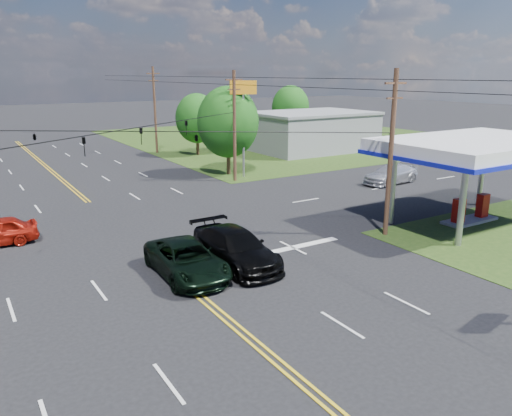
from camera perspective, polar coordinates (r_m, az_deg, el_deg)
ground at (r=31.34m, az=-15.10°, el=-2.51°), size 280.00×280.00×0.00m
grass_ne at (r=75.18m, az=3.63°, el=8.07°), size 46.00×48.00×0.03m
stop_bar at (r=26.33m, az=0.67°, el=-5.36°), size 10.00×0.50×0.02m
retail_ne at (r=62.40m, az=6.32°, el=8.59°), size 14.00×10.00×4.40m
gas_canopy at (r=33.83m, az=24.01°, el=6.18°), size 12.20×8.20×5.35m
pole_se at (r=29.36m, az=15.16°, el=6.19°), size 1.60×0.28×9.50m
pole_ne at (r=43.57m, az=-2.48°, el=9.46°), size 1.60×0.28×9.50m
pole_right_far at (r=60.77m, az=-11.48°, el=11.03°), size 1.60×0.28×10.00m
span_wire_signals at (r=30.12m, az=-15.89°, el=8.43°), size 26.00×18.00×1.13m
power_lines at (r=28.04m, az=-15.09°, el=13.38°), size 26.04×100.00×0.64m
tree_right_a at (r=46.67m, az=-3.23°, el=9.77°), size 5.70×5.70×8.18m
tree_right_b at (r=58.52m, az=-6.77°, el=10.14°), size 4.94×4.94×7.09m
tree_far_r at (r=72.55m, az=3.96°, el=11.41°), size 5.32×5.32×7.63m
pickup_dkgreen at (r=23.65m, az=-7.94°, el=-5.87°), size 2.86×5.82×1.59m
suv_black at (r=24.71m, az=-2.37°, el=-4.56°), size 2.57×6.17×1.78m
sedan_far at (r=44.67m, az=15.16°, el=3.76°), size 5.78×2.79×1.62m
polesign_ne at (r=45.03m, az=-1.47°, el=12.06°), size 2.30×1.08×8.62m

